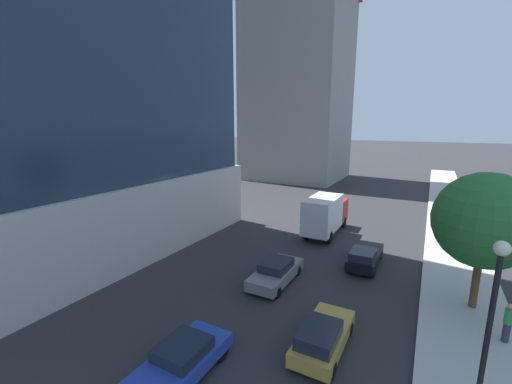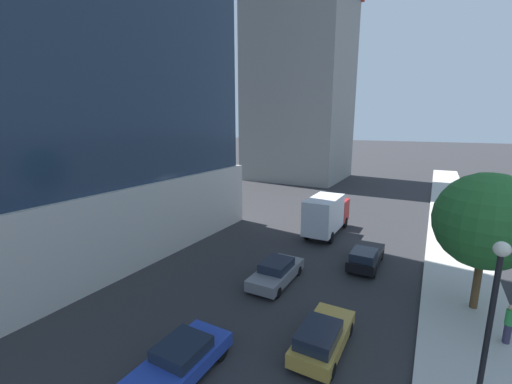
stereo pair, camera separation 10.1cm
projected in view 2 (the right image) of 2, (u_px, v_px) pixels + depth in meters
name	position (u px, v px, depth m)	size (l,w,h in m)	color
sidewalk	(471.00, 348.00, 13.67)	(4.08, 120.00, 0.15)	#B2AFA8
construction_building	(300.00, 73.00, 53.97)	(17.28, 26.24, 41.16)	gray
street_lamp	(492.00, 309.00, 9.45)	(0.44, 0.44, 6.00)	black
street_tree	(486.00, 221.00, 15.66)	(4.73, 4.73, 6.98)	brown
car_black	(366.00, 257.00, 21.52)	(1.74, 4.49, 1.43)	black
car_blue	(181.00, 359.00, 12.20)	(1.92, 4.24, 1.31)	#233D9E
car_gold	(322.00, 337.00, 13.48)	(1.72, 4.18, 1.40)	#AD8938
car_gray	(276.00, 272.00, 19.39)	(1.82, 4.51, 1.38)	slate
box_truck	(326.00, 214.00, 27.65)	(2.26, 6.73, 3.39)	#B21E1E
pedestrian_green_shirt	(509.00, 324.00, 13.75)	(0.34, 0.34, 1.77)	#38334C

